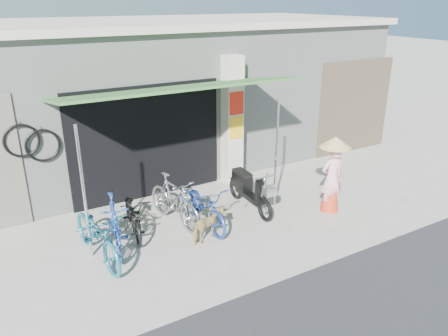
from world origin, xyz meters
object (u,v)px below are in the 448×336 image
bike_teal (97,234)px  bike_black (133,214)px  bike_blue (115,224)px  street_dog (209,226)px  moped (249,190)px  bike_navy (202,206)px  nun (332,174)px  bike_silver (174,200)px

bike_teal → bike_black: size_ratio=1.20×
bike_blue → bike_black: bearing=49.4°
street_dog → moped: bearing=-83.2°
bike_black → street_dog: size_ratio=2.20×
bike_navy → street_dog: bike_navy is taller
street_dog → nun: 2.82m
bike_teal → bike_silver: bike_silver is taller
moped → bike_navy: bearing=-168.2°
bike_black → moped: 2.45m
street_dog → bike_silver: bearing=-5.0°
bike_teal → bike_navy: 2.07m
bike_teal → bike_navy: (2.07, 0.14, -0.04)m
bike_blue → bike_navy: (1.70, -0.06, -0.04)m
bike_blue → bike_navy: bearing=9.1°
bike_silver → bike_blue: bearing=-175.5°
bike_black → bike_navy: bike_navy is taller
nun → bike_blue: bearing=-6.2°
bike_silver → moped: 1.63m
bike_silver → bike_navy: size_ratio=1.01×
bike_teal → street_dog: (1.91, -0.39, -0.19)m
bike_silver → street_dog: 0.97m
bike_black → bike_silver: (0.82, -0.05, 0.10)m
bike_silver → nun: size_ratio=1.04×
bike_navy → nun: size_ratio=1.04×
bike_black → bike_blue: bearing=-132.5°
bike_blue → street_dog: bike_blue is taller
bike_navy → street_dog: size_ratio=2.41×
bike_black → moped: moped is taller
moped → street_dog: bearing=-149.0°
bike_blue → nun: nun is taller
bike_black → nun: (3.87, -1.15, 0.41)m
bike_teal → moped: 3.28m
bike_silver → nun: bearing=-29.0°
bike_black → moped: (2.44, -0.22, 0.03)m
bike_teal → bike_black: 0.99m
bike_navy → bike_black: bearing=158.8°
bike_teal → bike_silver: bearing=10.8°
bike_blue → moped: bike_blue is taller
moped → nun: 1.74m
bike_navy → nun: (2.62, -0.73, 0.37)m
bike_teal → bike_blue: size_ratio=1.14×
bike_silver → bike_navy: bike_silver is taller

